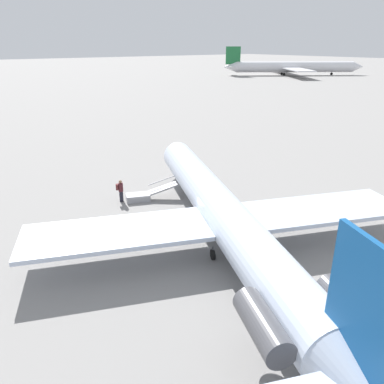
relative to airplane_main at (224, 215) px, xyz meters
name	(u,v)px	position (x,y,z in m)	size (l,w,h in m)	color
ground_plane	(218,237)	(0.85, -0.35, -1.96)	(600.00, 600.00, 0.00)	gray
airplane_main	(224,215)	(0.00, 0.00, 0.00)	(28.63, 22.44, 6.56)	silver
airplane_taxiing_distant	(292,67)	(80.79, -105.02, 1.06)	(37.35, 46.81, 10.16)	silver
boarding_stairs	(143,195)	(8.94, 0.40, -1.59)	(2.46, 4.10, 1.65)	#99999E
passenger	(120,189)	(9.67, 1.94, -0.96)	(0.45, 0.57, 1.74)	#23232D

